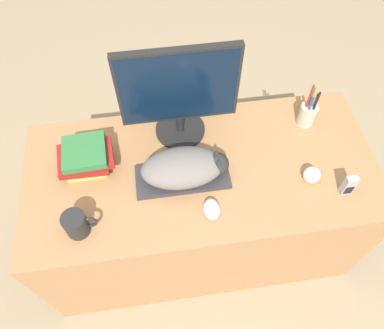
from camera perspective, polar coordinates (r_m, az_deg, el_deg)
name	(u,v)px	position (r m, az deg, el deg)	size (l,w,h in m)	color
ground_plane	(209,295)	(2.08, 2.61, -19.26)	(12.00, 12.00, 0.00)	#998466
desk	(200,207)	(1.87, 1.23, -6.47)	(1.48, 0.68, 0.70)	#9E7047
keyboard	(183,177)	(1.52, -1.44, -1.91)	(0.38, 0.15, 0.02)	#2D2D33
cat	(186,167)	(1.47, -0.86, -0.40)	(0.35, 0.19, 0.12)	#66605B
monitor	(179,92)	(1.49, -2.04, 11.02)	(0.48, 0.22, 0.45)	black
computer_mouse	(212,209)	(1.45, 3.02, -6.82)	(0.06, 0.09, 0.04)	silver
coffee_mug	(77,224)	(1.44, -17.16, -8.66)	(0.12, 0.09, 0.11)	black
pen_cup	(308,114)	(1.74, 17.20, 7.39)	(0.08, 0.08, 0.23)	#B2A893
baseball	(312,175)	(1.58, 17.79, -1.52)	(0.07, 0.07, 0.07)	silver
phone	(349,185)	(1.58, 22.77, -2.95)	(0.05, 0.03, 0.10)	#99999E
book_stack	(85,158)	(1.57, -15.97, 0.92)	(0.23, 0.18, 0.12)	#CCC14C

